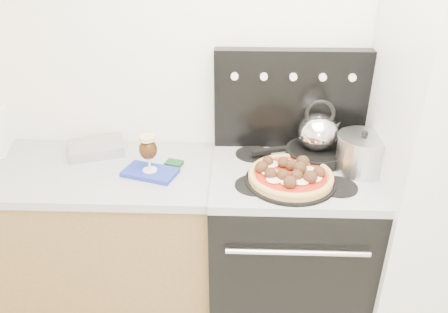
{
  "coord_description": "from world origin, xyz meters",
  "views": [
    {
      "loc": [
        -0.18,
        -0.62,
        1.93
      ],
      "look_at": [
        -0.24,
        1.05,
        1.05
      ],
      "focal_mm": 35.0,
      "sensor_mm": 36.0,
      "label": 1
    }
  ],
  "objects_px": {
    "base_cabinet": "(79,243)",
    "tea_kettle": "(318,129)",
    "fridge": "(447,169)",
    "stock_pot": "(361,154)",
    "skillet": "(316,154)",
    "oven_mitt": "(150,172)",
    "beer_glass": "(148,153)",
    "stove_body": "(286,250)",
    "pizza": "(291,174)",
    "pizza_pan": "(290,181)"
  },
  "relations": [
    {
      "from": "fridge",
      "to": "tea_kettle",
      "type": "height_order",
      "value": "fridge"
    },
    {
      "from": "base_cabinet",
      "to": "stock_pot",
      "type": "bearing_deg",
      "value": -0.68
    },
    {
      "from": "oven_mitt",
      "to": "base_cabinet",
      "type": "bearing_deg",
      "value": 172.52
    },
    {
      "from": "oven_mitt",
      "to": "stock_pot",
      "type": "height_order",
      "value": "stock_pot"
    },
    {
      "from": "fridge",
      "to": "skillet",
      "type": "xyz_separation_m",
      "value": [
        -0.58,
        0.14,
        -0.0
      ]
    },
    {
      "from": "beer_glass",
      "to": "stock_pot",
      "type": "height_order",
      "value": "beer_glass"
    },
    {
      "from": "beer_glass",
      "to": "pizza_pan",
      "type": "bearing_deg",
      "value": -6.92
    },
    {
      "from": "pizza_pan",
      "to": "tea_kettle",
      "type": "bearing_deg",
      "value": 57.51
    },
    {
      "from": "base_cabinet",
      "to": "stock_pot",
      "type": "relative_size",
      "value": 6.34
    },
    {
      "from": "base_cabinet",
      "to": "pizza",
      "type": "xyz_separation_m",
      "value": [
        1.08,
        -0.14,
        0.53
      ]
    },
    {
      "from": "fridge",
      "to": "stock_pot",
      "type": "distance_m",
      "value": 0.39
    },
    {
      "from": "beer_glass",
      "to": "pizza_pan",
      "type": "xyz_separation_m",
      "value": [
        0.65,
        -0.08,
        -0.09
      ]
    },
    {
      "from": "fridge",
      "to": "skillet",
      "type": "relative_size",
      "value": 6.46
    },
    {
      "from": "fridge",
      "to": "oven_mitt",
      "type": "relative_size",
      "value": 7.7
    },
    {
      "from": "beer_glass",
      "to": "pizza",
      "type": "distance_m",
      "value": 0.66
    },
    {
      "from": "skillet",
      "to": "beer_glass",
      "type": "bearing_deg",
      "value": -169.39
    },
    {
      "from": "fridge",
      "to": "stock_pot",
      "type": "height_order",
      "value": "fridge"
    },
    {
      "from": "pizza_pan",
      "to": "skillet",
      "type": "distance_m",
      "value": 0.27
    },
    {
      "from": "oven_mitt",
      "to": "skillet",
      "type": "height_order",
      "value": "skillet"
    },
    {
      "from": "pizza_pan",
      "to": "stock_pot",
      "type": "distance_m",
      "value": 0.36
    },
    {
      "from": "base_cabinet",
      "to": "oven_mitt",
      "type": "height_order",
      "value": "oven_mitt"
    },
    {
      "from": "base_cabinet",
      "to": "oven_mitt",
      "type": "distance_m",
      "value": 0.65
    },
    {
      "from": "pizza",
      "to": "tea_kettle",
      "type": "distance_m",
      "value": 0.29
    },
    {
      "from": "stove_body",
      "to": "pizza",
      "type": "height_order",
      "value": "pizza"
    },
    {
      "from": "pizza",
      "to": "skillet",
      "type": "bearing_deg",
      "value": 57.51
    },
    {
      "from": "base_cabinet",
      "to": "stock_pot",
      "type": "xyz_separation_m",
      "value": [
        1.42,
        -0.02,
        0.57
      ]
    },
    {
      "from": "oven_mitt",
      "to": "beer_glass",
      "type": "bearing_deg",
      "value": 0.0
    },
    {
      "from": "oven_mitt",
      "to": "skillet",
      "type": "bearing_deg",
      "value": 10.61
    },
    {
      "from": "base_cabinet",
      "to": "stove_body",
      "type": "bearing_deg",
      "value": -1.3
    },
    {
      "from": "pizza",
      "to": "tea_kettle",
      "type": "xyz_separation_m",
      "value": [
        0.14,
        0.23,
        0.12
      ]
    },
    {
      "from": "tea_kettle",
      "to": "pizza_pan",
      "type": "bearing_deg",
      "value": -125.66
    },
    {
      "from": "oven_mitt",
      "to": "skillet",
      "type": "xyz_separation_m",
      "value": [
        0.79,
        0.15,
        0.04
      ]
    },
    {
      "from": "beer_glass",
      "to": "stock_pot",
      "type": "relative_size",
      "value": 0.8
    },
    {
      "from": "pizza_pan",
      "to": "stock_pot",
      "type": "relative_size",
      "value": 1.78
    },
    {
      "from": "pizza_pan",
      "to": "tea_kettle",
      "type": "xyz_separation_m",
      "value": [
        0.14,
        0.23,
        0.15
      ]
    },
    {
      "from": "fridge",
      "to": "pizza",
      "type": "distance_m",
      "value": 0.73
    },
    {
      "from": "oven_mitt",
      "to": "pizza",
      "type": "height_order",
      "value": "pizza"
    },
    {
      "from": "stove_body",
      "to": "pizza_pan",
      "type": "relative_size",
      "value": 2.16
    },
    {
      "from": "stove_body",
      "to": "skillet",
      "type": "height_order",
      "value": "skillet"
    },
    {
      "from": "oven_mitt",
      "to": "skillet",
      "type": "distance_m",
      "value": 0.81
    },
    {
      "from": "stove_body",
      "to": "beer_glass",
      "type": "height_order",
      "value": "beer_glass"
    },
    {
      "from": "pizza_pan",
      "to": "tea_kettle",
      "type": "relative_size",
      "value": 1.91
    },
    {
      "from": "oven_mitt",
      "to": "pizza",
      "type": "bearing_deg",
      "value": -6.92
    },
    {
      "from": "base_cabinet",
      "to": "tea_kettle",
      "type": "xyz_separation_m",
      "value": [
        1.23,
        0.09,
        0.65
      ]
    },
    {
      "from": "fridge",
      "to": "beer_glass",
      "type": "distance_m",
      "value": 1.37
    },
    {
      "from": "stove_body",
      "to": "stock_pot",
      "type": "xyz_separation_m",
      "value": [
        0.31,
        0.01,
        0.56
      ]
    },
    {
      "from": "beer_glass",
      "to": "pizza_pan",
      "type": "height_order",
      "value": "beer_glass"
    },
    {
      "from": "pizza_pan",
      "to": "pizza",
      "type": "distance_m",
      "value": 0.03
    },
    {
      "from": "stove_body",
      "to": "stock_pot",
      "type": "bearing_deg",
      "value": 1.5
    },
    {
      "from": "oven_mitt",
      "to": "beer_glass",
      "type": "relative_size",
      "value": 1.35
    }
  ]
}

